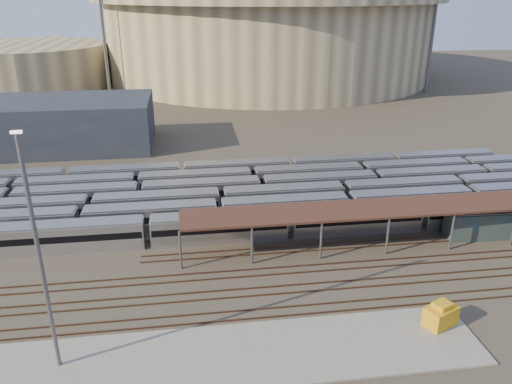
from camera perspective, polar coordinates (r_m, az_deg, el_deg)
The scene contains 14 objects.
ground at distance 60.60m, azimuth -0.83°, elevation -8.81°, with size 420.00×420.00×0.00m, color #383026.
apron at distance 48.03m, azimuth -4.69°, elevation -18.30°, with size 50.00×9.00×0.20m, color gray.
subway_trains at distance 76.27m, azimuth -2.26°, elevation -0.49°, with size 126.24×23.90×3.60m.
inspection_shed at distance 67.66m, azimuth 17.53°, elevation -1.70°, with size 60.30×6.00×5.30m.
empty_tracks at distance 56.36m, azimuth -0.17°, elevation -11.33°, with size 170.00×9.62×0.18m.
stadium at distance 194.63m, azimuth 1.36°, elevation 17.89°, with size 124.00×124.00×32.50m.
secondary_arena at distance 190.82m, azimuth -24.93°, elevation 12.96°, with size 56.00×56.00×14.00m, color tan.
service_building at distance 113.38m, azimuth -22.58°, elevation 7.16°, with size 42.00×20.00×10.00m, color #1E232D.
floodlight_0 at distance 163.57m, azimuth -17.12°, elevation 17.62°, with size 4.00×1.00×38.40m.
floodlight_2 at distance 170.01m, azimuth 19.65°, elevation 17.47°, with size 4.00×1.00×38.40m.
floodlight_3 at distance 211.81m, azimuth -9.51°, elevation 19.10°, with size 4.00×1.00×38.40m.
teal_boxcar at distance 75.50m, azimuth 26.59°, elevation -3.17°, with size 16.06×3.11×3.75m, color #1B3E45.
yard_light_pole at distance 44.29m, azimuth -23.47°, elevation -6.98°, with size 0.81×0.36×21.46m.
yellow_equipment at distance 54.06m, azimuth 20.34°, elevation -13.12°, with size 3.22×2.01×2.01m, color #CA9113.
Camera 1 is at (-6.38, -51.51, 31.27)m, focal length 35.00 mm.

